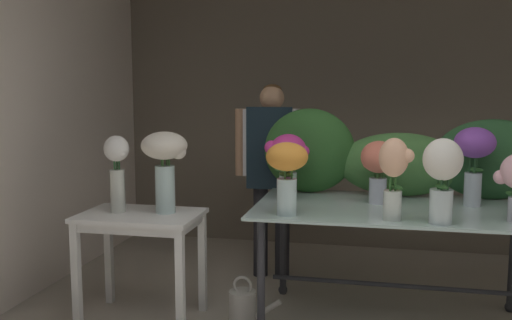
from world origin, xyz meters
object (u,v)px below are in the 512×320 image
Objects in this scene: side_table_white at (141,228)px; vase_violet_snapdragons at (474,153)px; vase_ivory_carnations at (442,173)px; vase_white_roses_tall at (117,169)px; vase_peach_hydrangea at (394,171)px; vase_cream_lisianthus_tall at (165,160)px; display_table_glass at (396,224)px; florist at (272,159)px; vase_magenta_ranunculus at (288,158)px; watering_can at (243,308)px; vase_coral_anemones at (379,164)px; vase_sunset_stock at (287,169)px.

vase_violet_snapdragons is at bearing 10.16° from side_table_white.
vase_white_roses_tall is at bearing 175.51° from vase_ivory_carnations.
vase_cream_lisianthus_tall is (-1.47, 0.18, 0.00)m from vase_peach_hydrangea.
display_table_glass is 1.58m from vase_cream_lisianthus_tall.
side_table_white is 2.25m from vase_violet_snapdragons.
florist is 3.29× the size of vase_ivory_carnations.
vase_violet_snapdragons is 1.00× the size of vase_white_roses_tall.
watering_can is (-0.24, -0.33, -0.97)m from vase_magenta_ranunculus.
side_table_white is at bearing 0.22° from vase_white_roses_tall.
watering_can is (-0.85, -0.32, -0.94)m from vase_coral_anemones.
vase_peach_hydrangea is 0.88× the size of vase_cream_lisianthus_tall.
florist is at bearing 56.16° from side_table_white.
florist is at bearing 90.23° from watering_can.
florist is 1.22m from vase_sunset_stock.
florist is 1.50m from vase_peach_hydrangea.
vase_coral_anemones is 0.77× the size of vase_cream_lisianthus_tall.
florist is at bearing 140.74° from vase_coral_anemones.
vase_coral_anemones is (-0.12, 0.09, 0.37)m from display_table_glass.
florist is at bearing 109.34° from vase_magenta_ranunculus.
side_table_white is at bearing -171.44° from display_table_glass.
florist is 1.13m from vase_cream_lisianthus_tall.
florist reaches higher than vase_sunset_stock.
vase_peach_hydrangea is at bearing -80.05° from vase_coral_anemones.
display_table_glass reaches higher than side_table_white.
florist is 3.82× the size of vase_coral_anemones.
vase_magenta_ranunculus is 1.02× the size of vase_sunset_stock.
vase_sunset_stock is (0.07, -0.48, -0.01)m from vase_magenta_ranunculus.
vase_coral_anemones is 0.81× the size of vase_violet_snapdragons.
vase_white_roses_tall is (-1.79, 0.13, -0.06)m from vase_peach_hydrangea.
florist is 1.11m from vase_coral_anemones.
vase_magenta_ranunculus is 0.93× the size of vase_ivory_carnations.
vase_sunset_stock is at bearing 178.04° from vase_ivory_carnations.
vase_ivory_carnations reaches higher than vase_cream_lisianthus_tall.
vase_coral_anemones is at bearing 12.41° from side_table_white.
watering_can is (-0.93, 0.15, -0.96)m from vase_peach_hydrangea.
vase_ivory_carnations is 0.61m from vase_violet_snapdragons.
side_table_white is 0.87m from watering_can.
vase_sunset_stock is at bearing -7.42° from side_table_white.
side_table_white is 1.89× the size of vase_coral_anemones.
side_table_white is 0.49m from vase_cream_lisianthus_tall.
vase_white_roses_tall is (-2.05, 0.16, -0.06)m from vase_ivory_carnations.
display_table_glass is 1.14× the size of florist.
vase_violet_snapdragons reaches higher than watering_can.
vase_ivory_carnations is at bearing -4.88° from side_table_white.
vase_magenta_ranunculus is 1.15m from vase_white_roses_tall.
vase_ivory_carnations reaches higher than vase_sunset_stock.
vase_coral_anemones is at bearing 124.36° from vase_ivory_carnations.
vase_sunset_stock is at bearing -6.40° from vase_white_roses_tall.
florist is (-0.98, 0.79, 0.30)m from display_table_glass.
vase_violet_snapdragons is (2.15, 0.39, 0.51)m from side_table_white.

